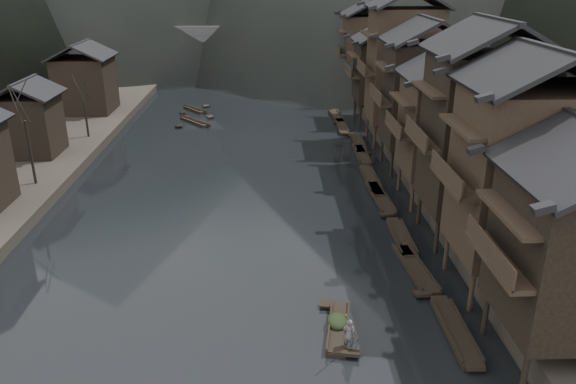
{
  "coord_description": "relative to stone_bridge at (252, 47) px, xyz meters",
  "views": [
    {
      "loc": [
        2.94,
        -30.28,
        18.2
      ],
      "look_at": [
        4.25,
        8.94,
        2.5
      ],
      "focal_mm": 35.0,
      "sensor_mm": 36.0,
      "label": 1
    }
  ],
  "objects": [
    {
      "name": "water",
      "position": [
        0.0,
        -72.0,
        -5.11
      ],
      "size": [
        300.0,
        300.0,
        0.0
      ],
      "primitive_type": "plane",
      "color": "black",
      "rests_on": "ground"
    },
    {
      "name": "right_bank",
      "position": [
        35.0,
        -32.0,
        -4.21
      ],
      "size": [
        40.0,
        200.0,
        1.8
      ],
      "primitive_type": "cube",
      "color": "#2D2823",
      "rests_on": "ground"
    },
    {
      "name": "stilt_houses",
      "position": [
        17.28,
        -52.58,
        3.79
      ],
      "size": [
        9.0,
        67.6,
        16.79
      ],
      "color": "black",
      "rests_on": "ground"
    },
    {
      "name": "left_houses",
      "position": [
        -20.5,
        -51.88,
        0.55
      ],
      "size": [
        8.1,
        53.2,
        8.73
      ],
      "color": "black",
      "rests_on": "left_bank"
    },
    {
      "name": "moored_sampans",
      "position": [
        12.15,
        -47.27,
        -4.91
      ],
      "size": [
        2.59,
        65.56,
        0.47
      ],
      "color": "black",
      "rests_on": "water"
    },
    {
      "name": "midriver_boats",
      "position": [
        -6.87,
        -29.91,
        -4.91
      ],
      "size": [
        4.91,
        11.58,
        0.45
      ],
      "color": "black",
      "rests_on": "water"
    },
    {
      "name": "stone_bridge",
      "position": [
        0.0,
        0.0,
        0.0
      ],
      "size": [
        40.0,
        6.0,
        9.0
      ],
      "color": "#4C4C4F",
      "rests_on": "ground"
    },
    {
      "name": "hero_sampan",
      "position": [
        6.5,
        -77.06,
        -4.91
      ],
      "size": [
        1.82,
        5.16,
        0.44
      ],
      "color": "black",
      "rests_on": "water"
    },
    {
      "name": "cargo_heap",
      "position": [
        6.46,
        -76.83,
        -4.34
      ],
      "size": [
        1.12,
        1.47,
        0.67
      ],
      "primitive_type": "ellipsoid",
      "color": "black",
      "rests_on": "hero_sampan"
    },
    {
      "name": "boatman",
      "position": [
        6.8,
        -78.81,
        -3.82
      ],
      "size": [
        0.69,
        0.52,
        1.7
      ],
      "primitive_type": "imported",
      "rotation": [
        0.0,
        0.0,
        2.95
      ],
      "color": "#605F62",
      "rests_on": "hero_sampan"
    },
    {
      "name": "bamboo_pole",
      "position": [
        7.0,
        -78.81,
        -1.21
      ],
      "size": [
        1.24,
        2.5,
        3.52
      ],
      "primitive_type": "cylinder",
      "rotation": [
        0.66,
        0.0,
        -0.44
      ],
      "color": "#8C7A51",
      "rests_on": "boatman"
    }
  ]
}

